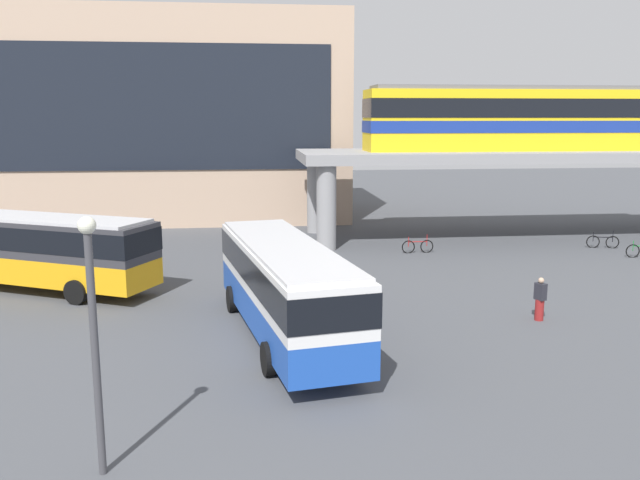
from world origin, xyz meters
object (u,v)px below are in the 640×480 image
object	(u,v)px
pedestrian_by_bike_rack	(540,300)
train	(521,118)
bus_secondary	(35,245)
bicycle_black	(603,242)
station_building	(132,118)
bus_main	(285,280)
bicycle_red	(418,246)

from	to	relation	value
pedestrian_by_bike_rack	train	bearing A→B (deg)	70.09
bus_secondary	bicycle_black	xyz separation A→B (m)	(29.09, 5.97, -1.63)
train	pedestrian_by_bike_rack	xyz separation A→B (m)	(-6.04, -16.68, -6.54)
station_building	bus_main	distance (m)	30.94
bus_main	bicycle_red	world-z (taller)	bus_main
train	bus_secondary	xyz separation A→B (m)	(-25.65, -10.14, -5.30)
station_building	bicycle_black	bearing A→B (deg)	-28.92
station_building	bus_main	xyz separation A→B (m)	(9.41, -29.01, -5.23)
pedestrian_by_bike_rack	bus_main	bearing A→B (deg)	-174.63
train	pedestrian_by_bike_rack	world-z (taller)	train
train	bus_main	size ratio (longest dim) A/B	1.68
bus_secondary	pedestrian_by_bike_rack	bearing A→B (deg)	-18.42
station_building	bus_main	bearing A→B (deg)	-72.02
bicycle_black	station_building	bearing A→B (deg)	151.08
bicycle_red	pedestrian_by_bike_rack	size ratio (longest dim) A/B	1.11
pedestrian_by_bike_rack	bicycle_black	bearing A→B (deg)	52.83
bicycle_black	bicycle_red	size ratio (longest dim) A/B	0.97
station_building	pedestrian_by_bike_rack	bearing A→B (deg)	-56.24
bus_main	pedestrian_by_bike_rack	world-z (taller)	bus_main
station_building	bus_secondary	bearing A→B (deg)	-92.15
bus_secondary	bicycle_black	size ratio (longest dim) A/B	6.31
station_building	bus_main	size ratio (longest dim) A/B	2.73
bus_main	bus_secondary	bearing A→B (deg)	144.06
bus_main	train	bearing A→B (deg)	48.70
bus_secondary	pedestrian_by_bike_rack	xyz separation A→B (m)	(19.61, -6.53, -1.24)
bicycle_black	pedestrian_by_bike_rack	xyz separation A→B (m)	(-9.48, -12.50, 0.39)
station_building	bicycle_black	distance (m)	33.03
station_building	bicycle_black	size ratio (longest dim) A/B	17.68
bus_secondary	pedestrian_by_bike_rack	distance (m)	20.71
bus_main	bus_secondary	distance (m)	12.63
station_building	bicycle_red	size ratio (longest dim) A/B	17.23
bus_secondary	station_building	bearing A→B (deg)	87.85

